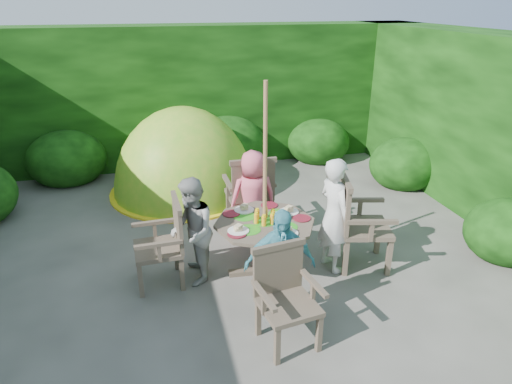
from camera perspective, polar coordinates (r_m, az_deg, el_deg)
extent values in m
plane|color=#4D4A45|center=(5.54, -3.32, -8.95)|extent=(60.00, 60.00, 0.00)
cube|color=black|center=(8.83, -8.47, 11.87)|extent=(9.00, 1.00, 2.50)
cylinder|color=#44382C|center=(5.21, 1.06, -7.14)|extent=(0.11, 0.11, 0.62)
cube|color=#44382C|center=(5.36, 1.03, -9.76)|extent=(0.83, 0.15, 0.06)
cube|color=#44382C|center=(5.36, 1.03, -9.76)|extent=(0.15, 0.83, 0.06)
cylinder|color=#44382C|center=(5.05, 1.08, -3.90)|extent=(1.22, 1.22, 0.04)
cylinder|color=green|center=(4.87, -0.90, -4.74)|extent=(0.26, 0.26, 0.00)
cylinder|color=green|center=(4.94, 3.75, -4.37)|extent=(0.26, 0.26, 0.00)
cylinder|color=green|center=(5.16, -1.45, -3.05)|extent=(0.26, 0.26, 0.00)
cylinder|color=green|center=(5.23, 2.93, -2.72)|extent=(0.26, 0.26, 0.00)
cylinder|color=green|center=(5.04, 1.09, -3.70)|extent=(0.26, 0.26, 0.00)
cylinder|color=white|center=(5.26, 4.13, -2.47)|extent=(0.23, 0.23, 0.01)
cylinder|color=white|center=(5.30, -1.49, -2.24)|extent=(0.23, 0.23, 0.01)
cylinder|color=white|center=(4.84, -2.23, -4.87)|extent=(0.23, 0.23, 0.01)
cylinder|color=white|center=(4.80, 3.94, -5.14)|extent=(0.23, 0.23, 0.01)
cylinder|color=red|center=(5.13, 5.73, -3.27)|extent=(0.20, 0.20, 0.01)
cylinder|color=red|center=(5.42, 1.67, -1.64)|extent=(0.20, 0.20, 0.01)
cylinder|color=red|center=(5.22, -3.10, -2.70)|extent=(0.20, 0.20, 0.01)
cylinder|color=red|center=(4.78, -2.41, -5.26)|extent=(0.20, 0.20, 0.01)
cylinder|color=red|center=(4.72, 3.55, -5.68)|extent=(0.20, 0.20, 0.01)
cylinder|color=green|center=(5.11, 3.22, -3.00)|extent=(0.17, 0.17, 0.06)
cylinder|color=olive|center=(4.86, 1.12, 0.91)|extent=(0.05, 0.05, 2.20)
cube|color=#44382C|center=(5.45, 13.40, -4.38)|extent=(0.68, 0.69, 0.06)
cube|color=#44382C|center=(5.42, 16.28, -7.82)|extent=(0.07, 0.07, 0.47)
cube|color=#44382C|center=(5.83, 15.00, -5.36)|extent=(0.07, 0.07, 0.47)
cube|color=#44382C|center=(5.30, 11.14, -8.01)|extent=(0.07, 0.07, 0.47)
cube|color=#44382C|center=(5.72, 10.23, -5.47)|extent=(0.07, 0.07, 0.47)
cube|color=#44382C|center=(5.26, 10.86, -1.52)|extent=(0.18, 0.58, 0.56)
cube|color=#44382C|center=(5.10, 14.35, -3.65)|extent=(0.56, 0.18, 0.04)
cube|color=#44382C|center=(5.61, 12.96, -0.99)|extent=(0.56, 0.18, 0.04)
cube|color=#44382C|center=(5.10, -12.18, -6.99)|extent=(0.52, 0.54, 0.05)
cube|color=#44382C|center=(5.39, -14.53, -8.14)|extent=(0.05, 0.05, 0.41)
cube|color=#44382C|center=(5.02, -14.24, -10.64)|extent=(0.05, 0.05, 0.41)
cube|color=#44382C|center=(5.41, -9.91, -7.58)|extent=(0.05, 0.05, 0.41)
cube|color=#44382C|center=(5.04, -9.25, -10.03)|extent=(0.05, 0.05, 0.41)
cube|color=#44382C|center=(4.99, -9.73, -4.01)|extent=(0.07, 0.51, 0.49)
cube|color=#44382C|center=(5.23, -12.64, -3.75)|extent=(0.50, 0.07, 0.04)
cube|color=#44382C|center=(4.78, -12.09, -6.44)|extent=(0.50, 0.07, 0.04)
cube|color=#44382C|center=(6.18, -0.92, -0.44)|extent=(0.57, 0.55, 0.05)
cube|color=#44382C|center=(6.54, 0.62, -1.33)|extent=(0.06, 0.06, 0.46)
cube|color=#44382C|center=(6.45, -3.49, -1.78)|extent=(0.06, 0.06, 0.46)
cube|color=#44382C|center=(6.13, 1.80, -3.12)|extent=(0.06, 0.06, 0.46)
cube|color=#44382C|center=(6.02, -2.58, -3.63)|extent=(0.06, 0.06, 0.46)
cube|color=#44382C|center=(5.83, -0.33, 1.21)|extent=(0.57, 0.05, 0.54)
cube|color=#44382C|center=(6.17, 1.61, 1.68)|extent=(0.06, 0.54, 0.04)
cube|color=#44382C|center=(6.04, -3.54, 1.18)|extent=(0.06, 0.54, 0.04)
cube|color=#44382C|center=(4.20, 4.09, -14.07)|extent=(0.56, 0.54, 0.05)
cube|color=#44382C|center=(4.12, 2.67, -18.66)|extent=(0.05, 0.05, 0.39)
cube|color=#44382C|center=(4.27, 7.89, -17.07)|extent=(0.05, 0.05, 0.39)
cube|color=#44382C|center=(4.40, 0.27, -15.38)|extent=(0.05, 0.05, 0.39)
cube|color=#44382C|center=(4.55, 5.19, -14.05)|extent=(0.05, 0.05, 0.39)
cube|color=#44382C|center=(4.22, 2.79, -9.65)|extent=(0.49, 0.12, 0.47)
cube|color=#44382C|center=(4.00, 0.97, -12.80)|extent=(0.12, 0.47, 0.04)
cube|color=#44382C|center=(4.19, 7.19, -11.17)|extent=(0.12, 0.47, 0.04)
imported|color=silver|center=(5.23, 9.74, -2.86)|extent=(0.42, 0.55, 1.35)
imported|color=#9E9C99|center=(5.00, -8.00, -4.93)|extent=(0.49, 0.61, 1.21)
imported|color=#E15D74|center=(5.78, -0.37, -0.64)|extent=(0.60, 0.39, 1.22)
imported|color=#4CA3B3|center=(4.40, 3.01, -9.19)|extent=(0.72, 0.35, 1.18)
ellipsoid|color=#66B723|center=(7.63, -8.79, 0.22)|extent=(2.50, 2.50, 2.77)
ellipsoid|color=black|center=(6.93, -7.48, -2.15)|extent=(0.82, 0.49, 0.95)
cylinder|color=yellow|center=(7.63, -8.79, 0.33)|extent=(2.43, 2.43, 0.03)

